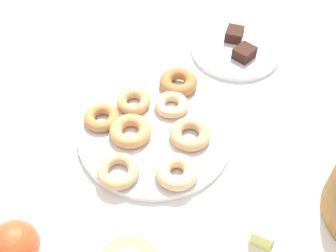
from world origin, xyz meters
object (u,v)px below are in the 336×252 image
object	(u,v)px
brownie_far	(244,53)
donut_7	(118,171)
brownie_near	(234,34)
donut_5	(102,118)
apple	(15,245)
donut_2	(130,131)
melon_chunk_left	(263,233)
donut_3	(178,82)
donut_plate	(155,133)
donut_0	(133,102)
donut_4	(177,172)
cake_plate	(236,50)
donut_6	(172,105)
donut_1	(190,134)

from	to	relation	value
brownie_far	donut_7	bearing A→B (deg)	-15.54
brownie_near	donut_5	bearing A→B (deg)	-23.96
brownie_far	apple	distance (m)	0.69
donut_2	melon_chunk_left	size ratio (longest dim) A/B	2.49
apple	donut_3	bearing A→B (deg)	168.91
donut_plate	donut_0	bearing A→B (deg)	-123.15
donut_4	apple	world-z (taller)	apple
donut_5	melon_chunk_left	distance (m)	0.42
cake_plate	brownie_near	world-z (taller)	brownie_near
donut_6	cake_plate	world-z (taller)	donut_6
donut_5	donut_7	xyz separation A→B (m)	(0.11, 0.10, -0.00)
donut_plate	donut_3	distance (m)	0.15
donut_0	brownie_far	xyz separation A→B (m)	(-0.26, 0.18, 0.00)
donut_plate	donut_7	bearing A→B (deg)	-8.39
donut_plate	brownie_near	size ratio (longest dim) A/B	6.74
brownie_near	melon_chunk_left	world-z (taller)	melon_chunk_left
donut_7	melon_chunk_left	distance (m)	0.30
donut_4	brownie_near	size ratio (longest dim) A/B	1.69
donut_3	donut_4	world-z (taller)	same
donut_0	apple	distance (m)	0.39
donut_plate	donut_4	bearing A→B (deg)	44.44
cake_plate	donut_6	bearing A→B (deg)	-14.61
donut_5	melon_chunk_left	world-z (taller)	melon_chunk_left
donut_1	donut_2	bearing A→B (deg)	-70.02
donut_2	donut_5	xyz separation A→B (m)	(-0.01, -0.08, -0.00)
donut_3	melon_chunk_left	bearing A→B (deg)	42.70
donut_6	cake_plate	bearing A→B (deg)	165.39
donut_3	donut_4	size ratio (longest dim) A/B	1.07
donut_3	melon_chunk_left	size ratio (longest dim) A/B	2.50
brownie_far	donut_4	bearing A→B (deg)	-2.37
donut_plate	donut_4	world-z (taller)	donut_4
donut_1	melon_chunk_left	distance (m)	0.26
donut_1	apple	xyz separation A→B (m)	(0.35, -0.18, 0.01)
cake_plate	apple	distance (m)	0.71
donut_5	brownie_near	xyz separation A→B (m)	(-0.40, 0.18, 0.00)
donut_0	donut_5	xyz separation A→B (m)	(0.07, -0.04, 0.00)
donut_6	donut_3	bearing A→B (deg)	-169.44
donut_0	donut_3	distance (m)	0.12
donut_plate	donut_3	bearing A→B (deg)	-177.15
donut_1	donut_7	distance (m)	0.17
brownie_near	apple	xyz separation A→B (m)	(0.72, -0.16, 0.01)
donut_3	melon_chunk_left	world-z (taller)	melon_chunk_left
donut_4	donut_7	bearing A→B (deg)	-68.50
donut_4	donut_3	bearing A→B (deg)	-158.09
donut_0	apple	size ratio (longest dim) A/B	0.91
donut_3	apple	world-z (taller)	apple
donut_5	donut_7	size ratio (longest dim) A/B	0.92
cake_plate	donut_4	bearing A→B (deg)	1.63
melon_chunk_left	apple	world-z (taller)	apple
donut_0	donut_7	bearing A→B (deg)	17.59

